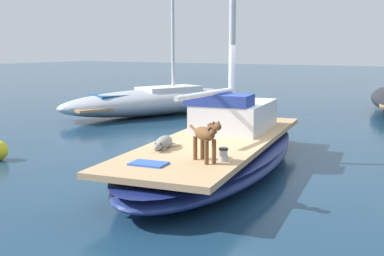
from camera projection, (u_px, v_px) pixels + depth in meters
name	position (u px, v px, depth m)	size (l,w,h in m)	color
ground_plane	(217.00, 170.00, 9.75)	(120.00, 120.00, 0.00)	navy
sailboat_main	(218.00, 154.00, 9.70)	(3.62, 7.54, 0.66)	navy
cabin_house	(234.00, 114.00, 10.61)	(1.73, 2.42, 0.84)	silver
dog_brown	(206.00, 136.00, 7.57)	(0.85, 0.55, 0.70)	brown
dog_grey	(164.00, 143.00, 8.65)	(0.43, 0.93, 0.22)	gray
deck_winch	(223.00, 155.00, 7.69)	(0.16, 0.16, 0.21)	#B7B7BC
coiled_rope	(171.00, 144.00, 8.94)	(0.32, 0.32, 0.04)	beige
deck_towel	(149.00, 164.00, 7.47)	(0.56, 0.36, 0.03)	blue
moored_boat_port_side	(156.00, 101.00, 17.88)	(4.78, 7.97, 5.81)	#B2B7C1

